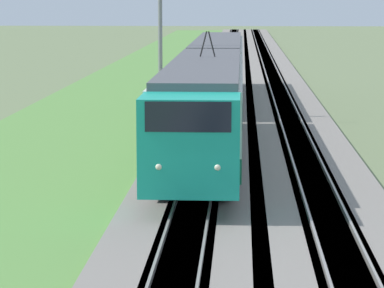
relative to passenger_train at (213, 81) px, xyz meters
The scene contains 7 objects.
ballast_main 12.80m from the passenger_train, ahead, with size 240.00×4.40×0.30m.
ballast_adjacent 13.39m from the passenger_train, 17.37° to the right, with size 240.00×4.40×0.30m.
track_main 12.80m from the passenger_train, ahead, with size 240.00×1.57×0.45m.
track_adjacent 13.39m from the passenger_train, 17.37° to the right, with size 240.00×1.57×0.45m.
grass_verge 13.94m from the passenger_train, 23.55° to the left, with size 240.00×11.49×0.12m.
passenger_train is the anchor object (origin of this frame).
catenary_mast_mid 4.20m from the passenger_train, 51.22° to the left, with size 0.22×2.56×9.01m.
Camera 1 is at (-7.98, -1.45, 6.55)m, focal length 85.00 mm.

